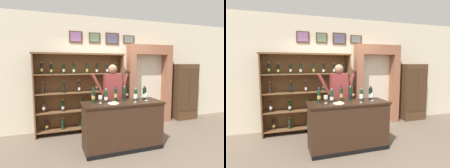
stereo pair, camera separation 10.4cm
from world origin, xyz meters
TOP-DOWN VIEW (x-y plane):
  - ground_plane at (0.00, 0.00)m, footprint 14.00×14.00m
  - back_wall at (-0.00, 1.57)m, footprint 12.00×0.19m
  - wine_shelf at (-0.76, 1.23)m, footprint 2.30×0.36m
  - archway_doorway at (1.34, 1.43)m, footprint 1.40×0.45m
  - side_cabinet at (2.64, 1.30)m, footprint 0.74×0.39m
  - tasting_counter at (-0.07, -0.00)m, footprint 1.68×0.63m
  - shopkeeper at (-0.09, 0.61)m, footprint 0.94×0.22m
  - tasting_bottle_bianco at (-0.66, 0.13)m, footprint 0.07×0.07m
  - tasting_bottle_chianti at (-0.40, 0.11)m, footprint 0.08×0.08m
  - tasting_bottle_grappa at (-0.18, 0.13)m, footprint 0.07×0.07m
  - tasting_bottle_rosso at (0.02, 0.13)m, footprint 0.07×0.07m
  - tasting_bottle_brunello at (0.27, 0.10)m, footprint 0.07×0.07m
  - tasting_bottle_riserva at (0.48, 0.08)m, footprint 0.08×0.08m
  - wine_glass_center at (-0.54, 0.02)m, footprint 0.08×0.08m
  - wine_glass_spare at (0.16, -0.13)m, footprint 0.08×0.08m
  - wine_glass_right at (0.46, -0.03)m, footprint 0.08×0.08m
  - cheese_plate at (-0.30, -0.10)m, footprint 0.22×0.22m

SIDE VIEW (x-z plane):
  - ground_plane at x=0.00m, z-range -0.02..0.00m
  - tasting_counter at x=-0.07m, z-range 0.00..1.00m
  - side_cabinet at x=2.64m, z-range 0.00..1.79m
  - cheese_plate at x=-0.30m, z-range 0.99..1.03m
  - wine_shelf at x=-0.76m, z-range 0.07..2.12m
  - shopkeeper at x=-0.09m, z-range 0.21..1.99m
  - wine_glass_right at x=0.46m, z-range 1.03..1.19m
  - wine_glass_center at x=-0.54m, z-range 1.03..1.19m
  - wine_glass_spare at x=0.16m, z-range 1.04..1.20m
  - tasting_bottle_chianti at x=-0.40m, z-range 0.98..1.27m
  - tasting_bottle_brunello at x=0.27m, z-range 0.99..1.26m
  - tasting_bottle_bianco at x=-0.66m, z-range 0.98..1.29m
  - tasting_bottle_riserva at x=0.48m, z-range 0.99..1.29m
  - tasting_bottle_rosso at x=0.02m, z-range 0.99..1.31m
  - tasting_bottle_grappa at x=-0.18m, z-range 0.99..1.31m
  - archway_doorway at x=1.34m, z-range 0.14..2.49m
  - back_wall at x=0.00m, z-range 0.00..3.07m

